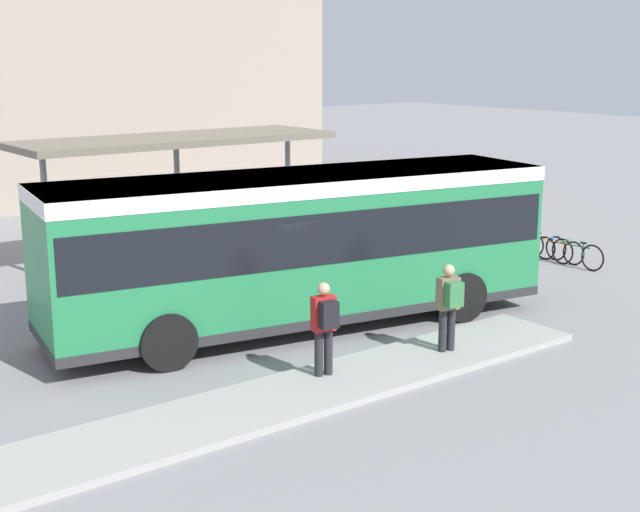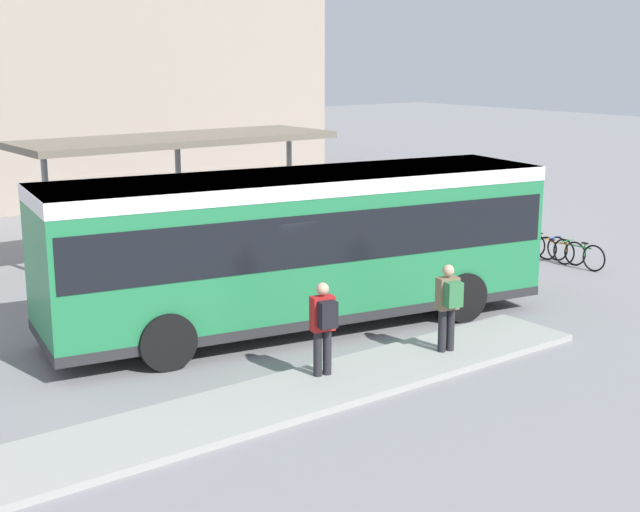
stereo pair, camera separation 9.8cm
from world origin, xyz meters
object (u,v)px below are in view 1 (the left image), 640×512
object	(u,v)px
potted_planter_near_shelter	(296,236)
bicycle_orange	(559,250)
pedestrian_companion	(325,323)
city_bus	(300,239)
bicycle_green	(577,254)
bicycle_yellow	(520,242)
bicycle_blue	(542,245)
pedestrian_waiting	(449,302)

from	to	relation	value
potted_planter_near_shelter	bicycle_orange	bearing A→B (deg)	-37.36
pedestrian_companion	potted_planter_near_shelter	world-z (taller)	pedestrian_companion
city_bus	bicycle_green	bearing A→B (deg)	8.41
bicycle_green	bicycle_orange	distance (m)	0.68
bicycle_yellow	pedestrian_companion	bearing A→B (deg)	-72.57
pedestrian_companion	bicycle_blue	size ratio (longest dim) A/B	1.04
pedestrian_waiting	bicycle_green	size ratio (longest dim) A/B	1.00
bicycle_green	bicycle_orange	world-z (taller)	bicycle_green
city_bus	pedestrian_waiting	size ratio (longest dim) A/B	6.47
bicycle_orange	potted_planter_near_shelter	xyz separation A→B (m)	(-5.73, 4.37, 0.40)
pedestrian_waiting	pedestrian_companion	world-z (taller)	pedestrian_waiting
pedestrian_waiting	bicycle_orange	bearing A→B (deg)	-52.42
bicycle_yellow	potted_planter_near_shelter	distance (m)	6.45
bicycle_green	city_bus	bearing A→B (deg)	88.44
bicycle_blue	potted_planter_near_shelter	size ratio (longest dim) A/B	1.12
pedestrian_companion	potted_planter_near_shelter	distance (m)	9.08
pedestrian_waiting	bicycle_yellow	world-z (taller)	pedestrian_waiting
bicycle_green	bicycle_yellow	size ratio (longest dim) A/B	1.05
bicycle_blue	potted_planter_near_shelter	xyz separation A→B (m)	(-5.85, 3.70, 0.39)
city_bus	pedestrian_companion	size ratio (longest dim) A/B	6.49
bicycle_green	potted_planter_near_shelter	distance (m)	7.56
bicycle_blue	bicycle_yellow	xyz separation A→B (m)	(-0.17, 0.68, 0.00)
bicycle_orange	bicycle_blue	distance (m)	0.69
bicycle_green	bicycle_blue	xyz separation A→B (m)	(0.23, 1.35, -0.02)
bicycle_yellow	potted_planter_near_shelter	size ratio (longest dim) A/B	1.13
pedestrian_companion	bicycle_orange	world-z (taller)	pedestrian_companion
city_bus	bicycle_blue	xyz separation A→B (m)	(9.20, 1.07, -1.53)
pedestrian_companion	bicycle_green	size ratio (longest dim) A/B	1.00
city_bus	potted_planter_near_shelter	distance (m)	5.94
potted_planter_near_shelter	city_bus	bearing A→B (deg)	-125.15
pedestrian_waiting	pedestrian_companion	size ratio (longest dim) A/B	1.00
city_bus	pedestrian_companion	bearing A→B (deg)	-108.72
pedestrian_waiting	city_bus	bearing A→B (deg)	31.28
bicycle_orange	potted_planter_near_shelter	size ratio (longest dim) A/B	1.09
bicycle_yellow	bicycle_green	bearing A→B (deg)	-7.87
pedestrian_waiting	bicycle_blue	xyz separation A→B (m)	(8.14, 4.31, -0.73)
bicycle_orange	pedestrian_companion	bearing A→B (deg)	101.67
bicycle_yellow	pedestrian_waiting	bearing A→B (deg)	-63.98
pedestrian_companion	bicycle_green	world-z (taller)	pedestrian_companion
pedestrian_waiting	bicycle_orange	xyz separation A→B (m)	(8.02, 3.64, -0.74)
potted_planter_near_shelter	bicycle_blue	bearing A→B (deg)	-32.29
bicycle_green	pedestrian_waiting	bearing A→B (deg)	110.77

